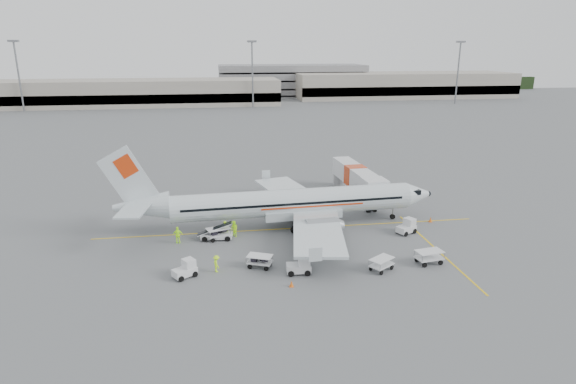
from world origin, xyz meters
The scene contains 27 objects.
ground centered at (0.00, 0.00, 0.00)m, with size 360.00×360.00×0.00m, color #56595B.
stripe_lead centered at (0.00, 0.00, 0.01)m, with size 44.00×0.20×0.01m, color yellow.
stripe_cross centered at (14.00, -8.00, 0.01)m, with size 0.20×20.00×0.01m, color yellow.
terminal_west centered at (-40.00, 130.00, 4.50)m, with size 110.00×22.00×9.00m, color gray, non-canonical shape.
terminal_east centered at (70.00, 145.00, 5.00)m, with size 90.00×26.00×10.00m, color gray, non-canonical shape.
parking_garage centered at (25.00, 160.00, 7.00)m, with size 62.00×24.00×14.00m, color slate, non-canonical shape.
treeline centered at (0.00, 175.00, 3.00)m, with size 300.00×3.00×6.00m, color black, non-canonical shape.
mast_west centered at (-70.00, 118.00, 11.00)m, with size 3.20×1.20×22.00m, color slate, non-canonical shape.
mast_center centered at (5.00, 118.00, 11.00)m, with size 3.20×1.20×22.00m, color slate, non-canonical shape.
mast_east centered at (80.00, 118.00, 11.00)m, with size 3.20×1.20×22.00m, color slate, non-canonical shape.
aircraft centered at (0.41, 0.68, 5.03)m, with size 36.49×28.60×10.06m, color silver, non-canonical shape.
jet_bridge centered at (10.57, 10.42, 2.25)m, with size 3.21×17.11×4.49m, color silver, non-canonical shape.
belt_loader centered at (-8.44, -2.00, 1.22)m, with size 4.51×1.69×2.44m, color silver, non-canonical shape.
tug_fore centered at (12.58, -3.38, 0.84)m, with size 2.16×1.24×1.67m, color silver, non-canonical shape.
tug_mid centered at (-1.02, -11.45, 0.86)m, with size 2.23×1.28×1.72m, color silver, non-canonical shape.
tug_aft centered at (-11.36, -10.65, 0.81)m, with size 2.09×1.20×1.62m, color silver, non-canonical shape.
cart_loaded_a centered at (-4.44, -9.63, 0.60)m, with size 2.32×1.37×1.21m, color silver, non-canonical shape.
cart_loaded_b centered at (-8.25, -2.00, 0.64)m, with size 2.47×1.46×1.29m, color silver, non-canonical shape.
cart_empty_a centered at (6.76, -11.92, 0.61)m, with size 2.32×1.37×1.21m, color silver, non-canonical shape.
cart_empty_b centered at (11.76, -11.21, 0.66)m, with size 2.53×1.50×1.32m, color silver, non-canonical shape.
cone_nose centered at (16.87, -0.31, 0.33)m, with size 0.40×0.40×0.65m, color orange.
cone_port centered at (6.42, 12.15, 0.34)m, with size 0.41×0.41×0.67m, color orange.
cone_stbd centered at (-2.07, -13.90, 0.30)m, with size 0.37×0.37×0.60m, color orange.
crew_a centered at (-7.46, -1.50, 0.93)m, with size 0.68×0.45×1.86m, color #B2F118.
crew_b centered at (-6.50, -1.50, 0.91)m, with size 0.88×0.69×1.81m, color #B2F118.
crew_c centered at (-8.49, -9.99, 0.81)m, with size 1.05×0.60×1.62m, color #B2F118.
crew_d centered at (-12.49, -2.48, 0.92)m, with size 1.08×0.45×1.84m, color #B2F118.
Camera 1 is at (-7.94, -51.19, 19.98)m, focal length 30.00 mm.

